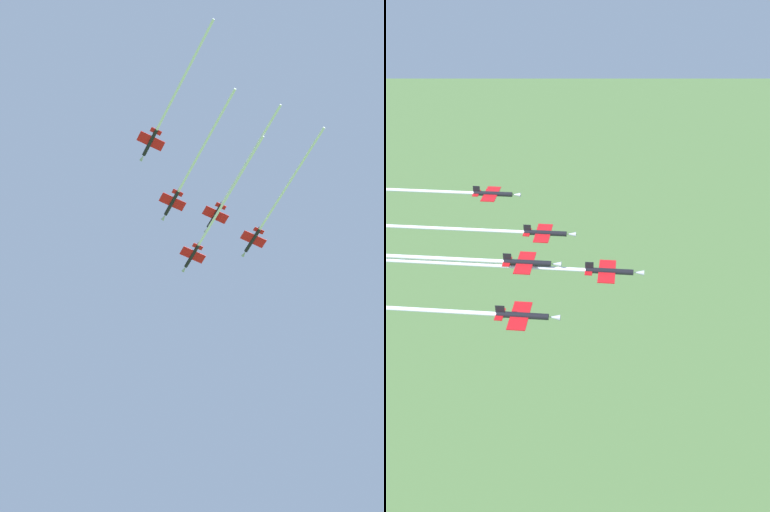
% 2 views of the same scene
% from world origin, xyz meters
% --- Properties ---
extents(jet_lead, '(46.08, 23.67, 2.27)m').
position_xyz_m(jet_lead, '(4.64, 7.95, 202.83)').
color(jet_lead, black).
extents(jet_port_inner, '(41.44, 21.42, 2.27)m').
position_xyz_m(jet_port_inner, '(9.05, -9.50, 202.52)').
color(jet_port_inner, black).
extents(jet_starboard_inner, '(42.93, 22.15, 2.27)m').
position_xyz_m(jet_starboard_inner, '(21.70, 15.00, 202.10)').
color(jet_starboard_inner, black).
extents(jet_port_outer, '(41.49, 21.45, 2.27)m').
position_xyz_m(jet_port_outer, '(16.32, 2.29, 203.82)').
color(jet_port_outer, black).
extents(jet_starboard_outer, '(41.21, 21.31, 2.27)m').
position_xyz_m(jet_starboard_outer, '(15.35, -27.87, 204.32)').
color(jet_starboard_outer, black).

